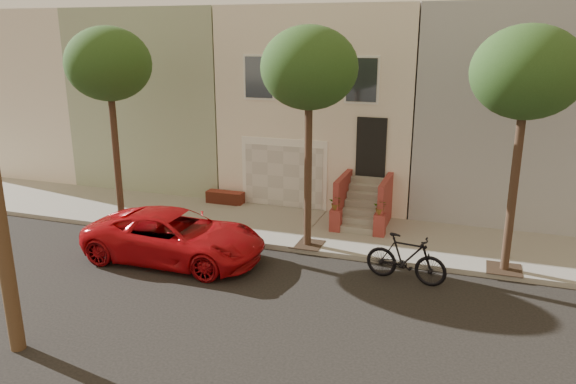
% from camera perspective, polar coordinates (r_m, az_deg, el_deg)
% --- Properties ---
extents(ground, '(90.00, 90.00, 0.00)m').
position_cam_1_polar(ground, '(13.59, -7.07, -11.18)').
color(ground, black).
rests_on(ground, ground).
extents(sidewalk, '(40.00, 3.70, 0.15)m').
position_cam_1_polar(sidewalk, '(18.11, 0.32, -3.69)').
color(sidewalk, gray).
rests_on(sidewalk, ground).
extents(house_row, '(33.10, 11.70, 7.00)m').
position_cam_1_polar(house_row, '(22.80, 5.12, 9.57)').
color(house_row, beige).
rests_on(house_row, sidewalk).
extents(tree_left, '(2.70, 2.57, 6.30)m').
position_cam_1_polar(tree_left, '(18.36, -18.10, 12.36)').
color(tree_left, '#2D2116').
rests_on(tree_left, sidewalk).
extents(tree_mid, '(2.70, 2.57, 6.30)m').
position_cam_1_polar(tree_mid, '(15.39, 2.19, 12.56)').
color(tree_mid, '#2D2116').
rests_on(tree_mid, sidewalk).
extents(tree_right, '(2.70, 2.57, 6.30)m').
position_cam_1_polar(tree_right, '(14.77, 23.49, 11.13)').
color(tree_right, '#2D2116').
rests_on(tree_right, sidewalk).
extents(pickup_truck, '(5.12, 2.39, 1.42)m').
position_cam_1_polar(pickup_truck, '(15.86, -11.59, -4.51)').
color(pickup_truck, '#B50C13').
rests_on(pickup_truck, ground).
extents(motorcycle, '(2.18, 0.91, 1.27)m').
position_cam_1_polar(motorcycle, '(14.58, 12.11, -6.73)').
color(motorcycle, black).
rests_on(motorcycle, ground).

